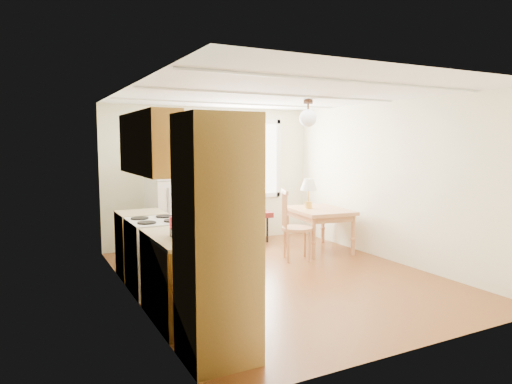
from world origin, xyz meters
TOP-DOWN VIEW (x-y plane):
  - room_shell at (0.00, 0.00)m, footprint 4.60×5.60m
  - kitchen_run at (-1.72, -0.63)m, footprint 0.65×3.40m
  - window_unit at (0.60, 2.47)m, footprint 1.64×0.05m
  - pendant_light at (0.70, 0.40)m, footprint 0.26×0.26m
  - refrigerator at (-0.96, 1.84)m, footprint 0.75×0.76m
  - bench at (0.38, 2.19)m, footprint 1.28×0.59m
  - dining_table at (1.38, 1.05)m, footprint 1.00×1.26m
  - chair at (0.60, 0.71)m, footprint 0.54×0.54m
  - table_lamp at (1.26, 1.20)m, footprint 0.29×0.29m
  - coffee_maker at (-1.72, -0.97)m, footprint 0.18×0.24m
  - kettle at (-1.72, -0.78)m, footprint 0.13×0.13m

SIDE VIEW (x-z plane):
  - bench at x=0.38m, z-range 0.22..0.80m
  - dining_table at x=1.38m, z-range 0.26..0.99m
  - chair at x=0.60m, z-range 0.09..1.20m
  - kitchen_run at x=-1.72m, z-range -0.26..1.94m
  - refrigerator at x=-0.96m, z-range 0.00..1.73m
  - kettle at x=-1.72m, z-range 0.88..1.13m
  - coffee_maker at x=-1.72m, z-range 0.85..1.22m
  - table_lamp at x=1.26m, z-range 0.84..1.35m
  - room_shell at x=0.00m, z-range -0.06..2.56m
  - window_unit at x=0.60m, z-range 0.79..2.31m
  - pendant_light at x=0.70m, z-range 2.04..2.44m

